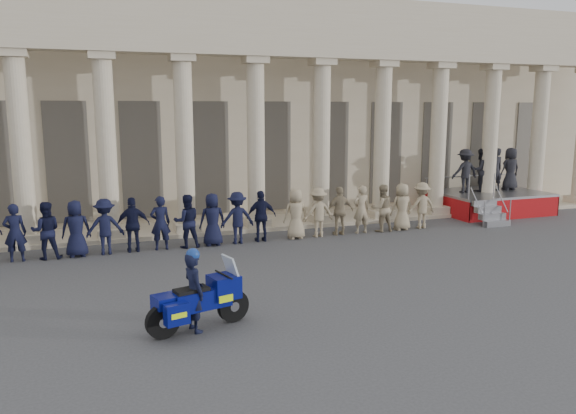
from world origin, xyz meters
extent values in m
plane|color=#3B3B3D|center=(0.00, 0.00, 0.00)|extent=(90.00, 90.00, 0.00)
cube|color=tan|center=(0.00, 15.00, 4.50)|extent=(40.00, 10.00, 9.00)
cube|color=tan|center=(0.00, 8.80, 0.07)|extent=(40.00, 2.60, 0.15)
cube|color=tan|center=(0.00, 8.00, 6.79)|extent=(35.80, 1.00, 1.00)
cube|color=tan|center=(0.00, 8.00, 7.89)|extent=(35.80, 1.00, 1.20)
cube|color=tan|center=(-6.50, 8.00, 0.30)|extent=(0.90, 0.90, 0.30)
cylinder|color=tan|center=(-6.50, 8.00, 3.25)|extent=(0.64, 0.64, 5.60)
cube|color=tan|center=(-6.50, 8.00, 6.17)|extent=(0.85, 0.85, 0.24)
cube|color=tan|center=(-3.90, 8.00, 0.30)|extent=(0.90, 0.90, 0.30)
cylinder|color=tan|center=(-3.90, 8.00, 3.25)|extent=(0.64, 0.64, 5.60)
cube|color=tan|center=(-3.90, 8.00, 6.17)|extent=(0.85, 0.85, 0.24)
cube|color=tan|center=(-1.30, 8.00, 0.30)|extent=(0.90, 0.90, 0.30)
cylinder|color=tan|center=(-1.30, 8.00, 3.25)|extent=(0.64, 0.64, 5.60)
cube|color=tan|center=(-1.30, 8.00, 6.17)|extent=(0.85, 0.85, 0.24)
cube|color=tan|center=(1.30, 8.00, 0.30)|extent=(0.90, 0.90, 0.30)
cylinder|color=tan|center=(1.30, 8.00, 3.25)|extent=(0.64, 0.64, 5.60)
cube|color=tan|center=(1.30, 8.00, 6.17)|extent=(0.85, 0.85, 0.24)
cube|color=tan|center=(3.90, 8.00, 0.30)|extent=(0.90, 0.90, 0.30)
cylinder|color=tan|center=(3.90, 8.00, 3.25)|extent=(0.64, 0.64, 5.60)
cube|color=tan|center=(3.90, 8.00, 6.17)|extent=(0.85, 0.85, 0.24)
cube|color=tan|center=(6.50, 8.00, 0.30)|extent=(0.90, 0.90, 0.30)
cylinder|color=tan|center=(6.50, 8.00, 3.25)|extent=(0.64, 0.64, 5.60)
cube|color=tan|center=(6.50, 8.00, 6.17)|extent=(0.85, 0.85, 0.24)
cube|color=tan|center=(9.10, 8.00, 0.30)|extent=(0.90, 0.90, 0.30)
cylinder|color=tan|center=(9.10, 8.00, 3.25)|extent=(0.64, 0.64, 5.60)
cube|color=tan|center=(9.10, 8.00, 6.17)|extent=(0.85, 0.85, 0.24)
cube|color=tan|center=(11.70, 8.00, 0.30)|extent=(0.90, 0.90, 0.30)
cylinder|color=tan|center=(11.70, 8.00, 3.25)|extent=(0.64, 0.64, 5.60)
cube|color=tan|center=(11.70, 8.00, 6.17)|extent=(0.85, 0.85, 0.24)
cube|color=tan|center=(14.30, 8.00, 0.30)|extent=(0.90, 0.90, 0.30)
cylinder|color=tan|center=(14.30, 8.00, 3.25)|extent=(0.64, 0.64, 5.60)
cube|color=tan|center=(14.30, 8.00, 6.17)|extent=(0.85, 0.85, 0.24)
cube|color=black|center=(-5.20, 10.02, 2.55)|extent=(1.30, 0.12, 4.20)
cube|color=black|center=(-2.60, 10.02, 2.55)|extent=(1.30, 0.12, 4.20)
cube|color=black|center=(0.00, 10.02, 2.55)|extent=(1.30, 0.12, 4.20)
cube|color=black|center=(2.60, 10.02, 2.55)|extent=(1.30, 0.12, 4.20)
cube|color=black|center=(5.20, 10.02, 2.55)|extent=(1.30, 0.12, 4.20)
cube|color=black|center=(7.80, 10.02, 2.55)|extent=(1.30, 0.12, 4.20)
cube|color=black|center=(10.40, 10.02, 2.55)|extent=(1.30, 0.12, 4.20)
cube|color=black|center=(13.00, 10.02, 2.55)|extent=(1.30, 0.12, 4.20)
cube|color=black|center=(15.60, 10.02, 2.55)|extent=(1.30, 0.12, 4.20)
imported|color=black|center=(-6.66, 6.17, 0.87)|extent=(0.64, 0.42, 1.75)
imported|color=black|center=(-5.82, 6.17, 0.87)|extent=(0.85, 0.66, 1.75)
imported|color=black|center=(-4.98, 6.17, 0.87)|extent=(0.85, 0.56, 1.75)
imported|color=black|center=(-4.13, 6.17, 0.87)|extent=(1.13, 0.65, 1.75)
imported|color=black|center=(-3.29, 6.17, 0.87)|extent=(1.02, 0.43, 1.75)
imported|color=black|center=(-2.44, 6.17, 0.87)|extent=(0.64, 0.42, 1.75)
imported|color=black|center=(-1.60, 6.17, 0.87)|extent=(0.85, 0.66, 1.75)
imported|color=black|center=(-0.76, 6.17, 0.87)|extent=(0.85, 0.56, 1.75)
imported|color=black|center=(0.09, 6.17, 0.87)|extent=(1.13, 0.65, 1.75)
imported|color=black|center=(0.93, 6.17, 0.87)|extent=(1.02, 0.43, 1.75)
imported|color=gray|center=(2.18, 6.17, 0.87)|extent=(0.85, 0.56, 1.75)
imported|color=gray|center=(3.02, 6.17, 0.87)|extent=(1.13, 0.65, 1.75)
imported|color=gray|center=(3.86, 6.17, 0.87)|extent=(1.02, 0.43, 1.75)
imported|color=gray|center=(4.71, 6.17, 0.87)|extent=(0.64, 0.42, 1.75)
imported|color=gray|center=(5.55, 6.17, 0.87)|extent=(0.85, 0.66, 1.75)
imported|color=gray|center=(6.40, 6.17, 0.87)|extent=(0.85, 0.56, 1.75)
imported|color=gray|center=(7.24, 6.17, 0.87)|extent=(1.13, 0.65, 1.75)
cube|color=gray|center=(11.84, 7.98, 0.87)|extent=(4.53, 3.24, 0.10)
cube|color=maroon|center=(11.84, 6.38, 0.41)|extent=(4.53, 0.04, 0.82)
cube|color=maroon|center=(9.60, 7.98, 0.41)|extent=(0.04, 3.24, 0.82)
cube|color=maroon|center=(14.09, 7.98, 0.41)|extent=(0.04, 3.24, 0.82)
cube|color=gray|center=(10.18, 5.46, 0.11)|extent=(1.10, 0.28, 0.23)
cube|color=gray|center=(10.18, 5.74, 0.34)|extent=(1.10, 0.28, 0.23)
cube|color=gray|center=(10.18, 6.02, 0.57)|extent=(1.10, 0.28, 0.23)
cube|color=gray|center=(10.18, 6.30, 0.80)|extent=(1.10, 0.28, 0.23)
cylinder|color=gray|center=(11.84, 9.55, 1.42)|extent=(4.53, 0.04, 0.04)
imported|color=black|center=(10.64, 8.18, 1.85)|extent=(1.20, 0.69, 1.86)
imported|color=black|center=(11.44, 8.18, 1.85)|extent=(0.90, 0.71, 1.86)
imported|color=black|center=(12.24, 8.18, 1.85)|extent=(0.68, 0.45, 1.86)
imported|color=black|center=(13.04, 8.18, 1.85)|extent=(0.91, 0.59, 1.86)
cylinder|color=black|center=(-1.78, -0.62, 0.35)|extent=(0.71, 0.32, 0.69)
cylinder|color=black|center=(-3.30, -1.02, 0.35)|extent=(0.71, 0.32, 0.69)
cube|color=navy|center=(-2.49, -0.80, 0.65)|extent=(1.28, 0.74, 0.40)
cube|color=navy|center=(-1.98, -0.67, 0.82)|extent=(0.70, 0.68, 0.47)
cube|color=silver|center=(-1.98, -0.67, 0.58)|extent=(0.30, 0.36, 0.13)
cube|color=#B2BFCC|center=(-1.81, -0.62, 1.18)|extent=(0.34, 0.52, 0.56)
cube|color=black|center=(-2.69, -0.86, 0.86)|extent=(0.75, 0.52, 0.11)
cube|color=navy|center=(-3.25, -1.01, 0.74)|extent=(0.45, 0.44, 0.23)
cube|color=navy|center=(-3.07, -1.31, 0.58)|extent=(0.52, 0.34, 0.42)
cube|color=#CFF60C|center=(-3.07, -1.31, 0.58)|extent=(0.37, 0.32, 0.11)
cube|color=navy|center=(-3.24, -0.65, 0.58)|extent=(0.52, 0.34, 0.42)
cube|color=#CFF60C|center=(-3.24, -0.65, 0.58)|extent=(0.37, 0.32, 0.11)
cylinder|color=silver|center=(-3.06, -0.69, 0.32)|extent=(0.64, 0.26, 0.11)
cylinder|color=black|center=(-1.98, -0.67, 1.07)|extent=(0.22, 0.72, 0.04)
imported|color=black|center=(-2.64, -0.85, 0.83)|extent=(0.54, 0.68, 1.65)
sphere|color=navy|center=(-2.64, -0.85, 1.60)|extent=(0.28, 0.28, 0.28)
camera|label=1|loc=(-4.51, -11.73, 4.51)|focal=35.00mm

